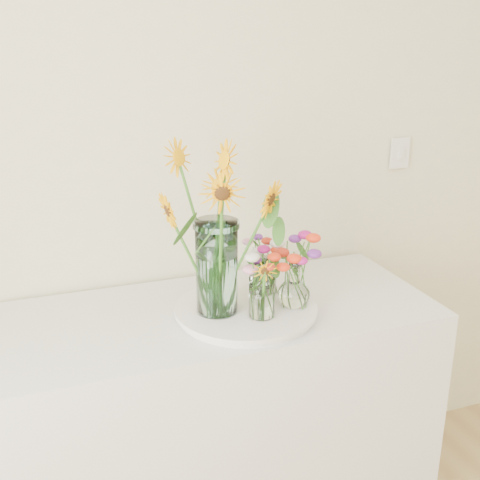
{
  "coord_description": "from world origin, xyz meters",
  "views": [
    {
      "loc": [
        -0.9,
        0.25,
        1.75
      ],
      "look_at": [
        -0.32,
        1.84,
        1.16
      ],
      "focal_mm": 45.0,
      "sensor_mm": 36.0,
      "label": 1
    }
  ],
  "objects_px": {
    "counter": "(221,427)",
    "small_vase_a": "(262,297)",
    "mason_jar": "(217,268)",
    "small_vase_b": "(294,285)",
    "small_vase_c": "(265,277)",
    "tray": "(246,312)"
  },
  "relations": [
    {
      "from": "tray",
      "to": "mason_jar",
      "type": "relative_size",
      "value": 1.43
    },
    {
      "from": "mason_jar",
      "to": "small_vase_b",
      "type": "distance_m",
      "value": 0.26
    },
    {
      "from": "counter",
      "to": "small_vase_a",
      "type": "xyz_separation_m",
      "value": [
        0.09,
        -0.15,
        0.54
      ]
    },
    {
      "from": "small_vase_a",
      "to": "small_vase_c",
      "type": "distance_m",
      "value": 0.16
    },
    {
      "from": "counter",
      "to": "small_vase_a",
      "type": "relative_size",
      "value": 10.48
    },
    {
      "from": "tray",
      "to": "small_vase_b",
      "type": "xyz_separation_m",
      "value": [
        0.15,
        -0.04,
        0.09
      ]
    },
    {
      "from": "mason_jar",
      "to": "small_vase_a",
      "type": "xyz_separation_m",
      "value": [
        0.12,
        -0.08,
        -0.08
      ]
    },
    {
      "from": "tray",
      "to": "small_vase_b",
      "type": "relative_size",
      "value": 2.91
    },
    {
      "from": "small_vase_a",
      "to": "small_vase_c",
      "type": "bearing_deg",
      "value": 64.41
    },
    {
      "from": "small_vase_a",
      "to": "small_vase_b",
      "type": "height_order",
      "value": "small_vase_b"
    },
    {
      "from": "small_vase_b",
      "to": "small_vase_c",
      "type": "bearing_deg",
      "value": 116.27
    },
    {
      "from": "tray",
      "to": "small_vase_a",
      "type": "height_order",
      "value": "small_vase_a"
    },
    {
      "from": "counter",
      "to": "mason_jar",
      "type": "bearing_deg",
      "value": -113.33
    },
    {
      "from": "tray",
      "to": "small_vase_c",
      "type": "distance_m",
      "value": 0.14
    },
    {
      "from": "counter",
      "to": "mason_jar",
      "type": "distance_m",
      "value": 0.63
    },
    {
      "from": "counter",
      "to": "small_vase_a",
      "type": "bearing_deg",
      "value": -59.49
    },
    {
      "from": "counter",
      "to": "tray",
      "type": "distance_m",
      "value": 0.47
    },
    {
      "from": "counter",
      "to": "small_vase_c",
      "type": "relative_size",
      "value": 10.7
    },
    {
      "from": "small_vase_a",
      "to": "small_vase_b",
      "type": "distance_m",
      "value": 0.13
    },
    {
      "from": "counter",
      "to": "small_vase_c",
      "type": "distance_m",
      "value": 0.56
    },
    {
      "from": "small_vase_b",
      "to": "small_vase_c",
      "type": "distance_m",
      "value": 0.12
    },
    {
      "from": "small_vase_b",
      "to": "small_vase_c",
      "type": "relative_size",
      "value": 1.12
    }
  ]
}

